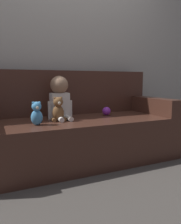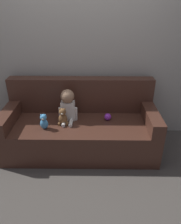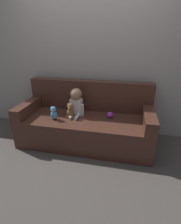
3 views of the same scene
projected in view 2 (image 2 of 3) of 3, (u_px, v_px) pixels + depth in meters
The scene contains 7 objects.
ground_plane at pixel (81, 148), 3.12m from camera, with size 12.00×12.00×0.00m, color #4C4742.
wall_back at pixel (81, 48), 2.98m from camera, with size 8.00×0.05×2.60m.
couch at pixel (80, 127), 3.03m from camera, with size 2.02×0.86×0.93m.
person_baby at pixel (68, 105), 2.87m from camera, with size 0.25×0.31×0.43m.
teddy_bear_brown at pixel (63, 117), 2.80m from camera, with size 0.14×0.11×0.23m.
plush_toy_side at pixel (44, 122), 2.71m from camera, with size 0.10×0.09×0.21m.
toy_ball at pixel (108, 117), 2.94m from camera, with size 0.09×0.09×0.09m.
Camera 2 is at (0.17, -2.53, 1.89)m, focal length 35.00 mm.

